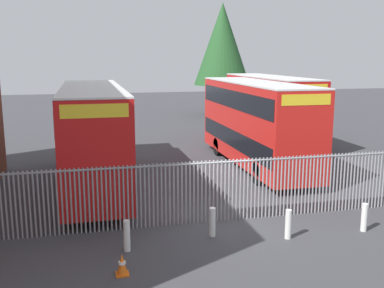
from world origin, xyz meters
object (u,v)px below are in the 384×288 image
(bollard_near_left, at_px, (127,236))
(bollard_center_front, at_px, (212,222))
(double_decker_bus_behind_fence_left, at_px, (93,133))
(double_decker_bus_behind_fence_right, at_px, (269,107))
(bollard_far_right, at_px, (364,217))
(bollard_near_right, at_px, (288,224))
(traffic_cone_by_gate, at_px, (122,265))
(double_decker_bus_near_gate, at_px, (255,121))

(bollard_near_left, relative_size, bollard_center_front, 1.00)
(double_decker_bus_behind_fence_left, height_order, double_decker_bus_behind_fence_right, same)
(double_decker_bus_behind_fence_left, bearing_deg, bollard_far_right, -41.04)
(double_decker_bus_behind_fence_right, distance_m, bollard_far_right, 15.69)
(double_decker_bus_behind_fence_left, xyz_separation_m, bollard_near_right, (5.80, -7.38, -1.95))
(bollard_near_left, relative_size, traffic_cone_by_gate, 1.61)
(double_decker_bus_behind_fence_left, distance_m, bollard_near_left, 7.43)
(bollard_center_front, xyz_separation_m, bollard_near_right, (2.28, -0.74, 0.00))
(double_decker_bus_near_gate, distance_m, bollard_near_left, 11.88)
(double_decker_bus_behind_fence_right, height_order, bollard_far_right, double_decker_bus_behind_fence_right)
(bollard_center_front, relative_size, bollard_far_right, 1.00)
(double_decker_bus_behind_fence_left, height_order, bollard_far_right, double_decker_bus_behind_fence_left)
(double_decker_bus_behind_fence_left, distance_m, bollard_near_right, 9.59)
(double_decker_bus_behind_fence_right, xyz_separation_m, bollard_far_right, (-3.08, -15.26, -1.95))
(double_decker_bus_near_gate, distance_m, double_decker_bus_behind_fence_right, 6.85)
(bollard_center_front, relative_size, traffic_cone_by_gate, 1.61)
(double_decker_bus_behind_fence_right, bearing_deg, traffic_cone_by_gate, -124.02)
(double_decker_bus_near_gate, relative_size, double_decker_bus_behind_fence_right, 1.00)
(double_decker_bus_near_gate, relative_size, traffic_cone_by_gate, 18.32)
(double_decker_bus_near_gate, bearing_deg, bollard_near_right, -104.87)
(traffic_cone_by_gate, bearing_deg, bollard_center_front, 32.70)
(double_decker_bus_behind_fence_left, xyz_separation_m, bollard_far_right, (8.50, -7.40, -1.95))
(double_decker_bus_near_gate, bearing_deg, bollard_center_front, -119.09)
(double_decker_bus_near_gate, bearing_deg, double_decker_bus_behind_fence_left, -167.21)
(bollard_center_front, bearing_deg, double_decker_bus_behind_fence_left, 117.87)
(double_decker_bus_near_gate, distance_m, bollard_far_right, 9.48)
(double_decker_bus_near_gate, relative_size, double_decker_bus_behind_fence_left, 1.00)
(bollard_near_left, height_order, traffic_cone_by_gate, bollard_near_left)
(bollard_near_left, distance_m, traffic_cone_by_gate, 1.50)
(double_decker_bus_near_gate, height_order, bollard_near_left, double_decker_bus_near_gate)
(double_decker_bus_behind_fence_left, xyz_separation_m, double_decker_bus_behind_fence_right, (11.59, 7.86, 0.00))
(traffic_cone_by_gate, bearing_deg, double_decker_bus_behind_fence_left, 93.23)
(double_decker_bus_behind_fence_left, height_order, bollard_near_left, double_decker_bus_behind_fence_left)
(traffic_cone_by_gate, bearing_deg, bollard_far_right, 8.45)
(double_decker_bus_behind_fence_right, bearing_deg, bollard_near_left, -125.89)
(double_decker_bus_behind_fence_left, relative_size, double_decker_bus_behind_fence_right, 1.00)
(double_decker_bus_near_gate, bearing_deg, traffic_cone_by_gate, -126.59)
(bollard_far_right, bearing_deg, double_decker_bus_near_gate, 91.52)
(double_decker_bus_behind_fence_left, height_order, bollard_center_front, double_decker_bus_behind_fence_left)
(double_decker_bus_behind_fence_left, relative_size, bollard_center_front, 11.38)
(double_decker_bus_behind_fence_left, bearing_deg, traffic_cone_by_gate, -86.77)
(bollard_near_right, height_order, traffic_cone_by_gate, bollard_near_right)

